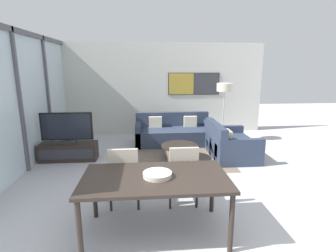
{
  "coord_description": "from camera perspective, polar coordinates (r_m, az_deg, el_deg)",
  "views": [
    {
      "loc": [
        -0.37,
        -2.27,
        2.08
      ],
      "look_at": [
        0.05,
        2.68,
        0.95
      ],
      "focal_mm": 28.0,
      "sensor_mm": 36.0,
      "label": 1
    }
  ],
  "objects": [
    {
      "name": "sofa_main",
      "position": [
        7.28,
        1.16,
        -1.59
      ],
      "size": [
        2.07,
        0.96,
        0.81
      ],
      "color": "#2D384C",
      "rests_on": "ground_plane"
    },
    {
      "name": "window_wall_left",
      "position": [
        5.83,
        -29.89,
        5.73
      ],
      "size": [
        0.07,
        5.97,
        2.8
      ],
      "color": "silver",
      "rests_on": "ground_plane"
    },
    {
      "name": "tv_console",
      "position": [
        6.37,
        -20.78,
        -5.2
      ],
      "size": [
        1.26,
        0.43,
        0.4
      ],
      "color": "black",
      "rests_on": "ground_plane"
    },
    {
      "name": "dining_chair_centre",
      "position": [
        4.01,
        3.22,
        -9.93
      ],
      "size": [
        0.46,
        0.46,
        0.95
      ],
      "color": "#B2A899",
      "rests_on": "ground_plane"
    },
    {
      "name": "floor_lamp",
      "position": [
        7.32,
        12.19,
        7.55
      ],
      "size": [
        0.42,
        0.42,
        1.64
      ],
      "color": "#2D2D33",
      "rests_on": "ground_plane"
    },
    {
      "name": "fruit_bowl",
      "position": [
        3.24,
        -2.32,
        -10.42
      ],
      "size": [
        0.36,
        0.36,
        0.06
      ],
      "color": "#B7B2A8",
      "rests_on": "dining_table"
    },
    {
      "name": "coffee_table",
      "position": [
        5.99,
        2.51,
        -4.9
      ],
      "size": [
        0.83,
        0.83,
        0.34
      ],
      "color": "black",
      "rests_on": "ground_plane"
    },
    {
      "name": "wall_back",
      "position": [
        8.28,
        -2.03,
        8.14
      ],
      "size": [
        6.66,
        0.09,
        2.8
      ],
      "color": "silver",
      "rests_on": "ground_plane"
    },
    {
      "name": "dining_table",
      "position": [
        3.29,
        -2.77,
        -12.01
      ],
      "size": [
        1.79,
        0.99,
        0.77
      ],
      "color": "black",
      "rests_on": "ground_plane"
    },
    {
      "name": "dining_chair_left",
      "position": [
        4.0,
        -9.48,
        -10.18
      ],
      "size": [
        0.46,
        0.46,
        0.95
      ],
      "color": "#B2A899",
      "rests_on": "ground_plane"
    },
    {
      "name": "area_rug",
      "position": [
        6.08,
        2.49,
        -7.18
      ],
      "size": [
        2.29,
        1.77,
        0.01
      ],
      "color": "#706051",
      "rests_on": "ground_plane"
    },
    {
      "name": "television",
      "position": [
        6.24,
        -21.18,
        -0.41
      ],
      "size": [
        1.13,
        0.2,
        0.7
      ],
      "color": "#2D2D33",
      "rests_on": "tv_console"
    },
    {
      "name": "sofa_side",
      "position": [
        6.32,
        13.04,
        -4.18
      ],
      "size": [
        0.96,
        1.4,
        0.81
      ],
      "rotation": [
        0.0,
        0.0,
        1.57
      ],
      "color": "#2D384C",
      "rests_on": "ground_plane"
    }
  ]
}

